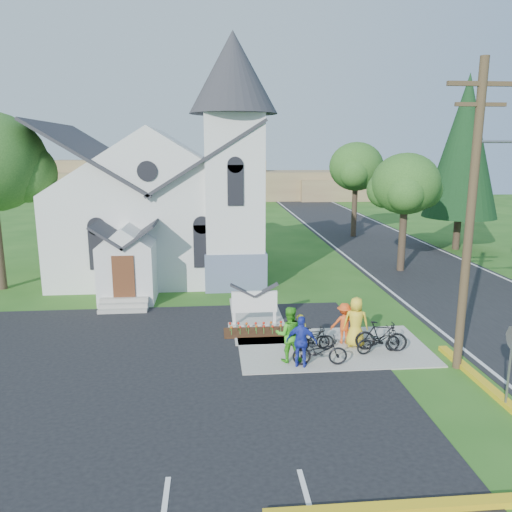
{
  "coord_description": "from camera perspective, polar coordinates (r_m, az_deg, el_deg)",
  "views": [
    {
      "loc": [
        -2.92,
        -16.59,
        7.31
      ],
      "look_at": [
        -0.97,
        5.0,
        2.6
      ],
      "focal_mm": 35.0,
      "sensor_mm": 36.0,
      "label": 1
    }
  ],
  "objects": [
    {
      "name": "cyclist_3",
      "position": [
        19.27,
        10.05,
        -7.57
      ],
      "size": [
        1.09,
        0.73,
        1.57
      ],
      "primitive_type": "imported",
      "rotation": [
        0.0,
        0.0,
        2.99
      ],
      "color": "#DE4D18",
      "rests_on": "sidewalk"
    },
    {
      "name": "bike_2",
      "position": [
        18.77,
        6.12,
        -9.26
      ],
      "size": [
        1.58,
        0.8,
        0.79
      ],
      "primitive_type": "imported",
      "rotation": [
        0.0,
        0.0,
        1.39
      ],
      "color": "black",
      "rests_on": "sidewalk"
    },
    {
      "name": "church_sign",
      "position": [
        20.83,
        -0.19,
        -5.3
      ],
      "size": [
        2.2,
        0.4,
        1.7
      ],
      "color": "#9C998D",
      "rests_on": "ground"
    },
    {
      "name": "road",
      "position": [
        34.9,
        16.69,
        -0.35
      ],
      "size": [
        8.0,
        90.0,
        0.02
      ],
      "primitive_type": "cube",
      "color": "black",
      "rests_on": "ground"
    },
    {
      "name": "tree_road_mid",
      "position": [
        42.33,
        11.37,
        9.94
      ],
      "size": [
        4.4,
        4.4,
        7.8
      ],
      "color": "#33241C",
      "rests_on": "ground"
    },
    {
      "name": "parking_lot",
      "position": [
        16.81,
        -19.26,
        -14.21
      ],
      "size": [
        20.0,
        16.0,
        0.02
      ],
      "primitive_type": "cube",
      "color": "black",
      "rests_on": "ground"
    },
    {
      "name": "sidewalk",
      "position": [
        19.09,
        8.77,
        -10.32
      ],
      "size": [
        7.0,
        4.0,
        0.05
      ],
      "primitive_type": "cube",
      "color": "#9C998D",
      "rests_on": "ground"
    },
    {
      "name": "conifer",
      "position": [
        38.95,
        22.7,
        11.44
      ],
      "size": [
        5.2,
        5.2,
        12.4
      ],
      "color": "#33241C",
      "rests_on": "ground"
    },
    {
      "name": "cyclist_0",
      "position": [
        17.86,
        5.01,
        -9.03
      ],
      "size": [
        0.63,
        0.47,
        1.58
      ],
      "primitive_type": "imported",
      "rotation": [
        0.0,
        0.0,
        2.98
      ],
      "color": "gold",
      "rests_on": "sidewalk"
    },
    {
      "name": "cyclist_2",
      "position": [
        17.06,
        5.23,
        -9.71
      ],
      "size": [
        1.13,
        0.73,
        1.78
      ],
      "primitive_type": "imported",
      "rotation": [
        0.0,
        0.0,
        2.83
      ],
      "color": "#2333B1",
      "rests_on": "sidewalk"
    },
    {
      "name": "church",
      "position": [
        29.26,
        -10.26,
        8.02
      ],
      "size": [
        12.35,
        12.0,
        13.0
      ],
      "color": "silver",
      "rests_on": "ground"
    },
    {
      "name": "tree_road_near",
      "position": [
        30.86,
        16.73,
        7.83
      ],
      "size": [
        4.0,
        4.0,
        7.05
      ],
      "color": "#33241C",
      "rests_on": "ground"
    },
    {
      "name": "bike_3",
      "position": [
        18.91,
        14.11,
        -8.88
      ],
      "size": [
        1.93,
        0.94,
        1.12
      ],
      "primitive_type": "imported",
      "rotation": [
        0.0,
        0.0,
        1.34
      ],
      "color": "black",
      "rests_on": "sidewalk"
    },
    {
      "name": "bike_0",
      "position": [
        17.4,
        7.31,
        -10.74
      ],
      "size": [
        1.91,
        0.76,
        0.98
      ],
      "primitive_type": "imported",
      "rotation": [
        0.0,
        0.0,
        1.51
      ],
      "color": "black",
      "rests_on": "sidewalk"
    },
    {
      "name": "distant_hills",
      "position": [
        73.37,
        -0.24,
        8.23
      ],
      "size": [
        61.0,
        10.0,
        5.6
      ],
      "color": "#84694A",
      "rests_on": "ground"
    },
    {
      "name": "cyclist_1",
      "position": [
        17.41,
        3.8,
        -8.9
      ],
      "size": [
        1.0,
        0.8,
        1.96
      ],
      "primitive_type": "imported",
      "rotation": [
        0.0,
        0.0,
        3.08
      ],
      "color": "green",
      "rests_on": "sidewalk"
    },
    {
      "name": "flower_bed",
      "position": [
        20.31,
        0.04,
        -8.73
      ],
      "size": [
        2.6,
        1.1,
        0.07
      ],
      "primitive_type": "cube",
      "color": "#331B0E",
      "rests_on": "ground"
    },
    {
      "name": "bike_1",
      "position": [
        18.53,
        6.68,
        -9.4
      ],
      "size": [
        1.51,
        0.5,
        0.9
      ],
      "primitive_type": "imported",
      "rotation": [
        0.0,
        0.0,
        1.62
      ],
      "color": "black",
      "rests_on": "sidewalk"
    },
    {
      "name": "bike_4",
      "position": [
        18.76,
        13.83,
        -9.39
      ],
      "size": [
        1.81,
        0.93,
        0.91
      ],
      "primitive_type": "imported",
      "rotation": [
        0.0,
        0.0,
        1.77
      ],
      "color": "black",
      "rests_on": "sidewalk"
    },
    {
      "name": "cyclist_4",
      "position": [
        19.0,
        11.34,
        -7.4
      ],
      "size": [
        1.05,
        0.82,
        1.89
      ],
      "primitive_type": "imported",
      "rotation": [
        0.0,
        0.0,
        2.88
      ],
      "color": "yellow",
      "rests_on": "sidewalk"
    },
    {
      "name": "ground",
      "position": [
        18.36,
        4.5,
        -11.24
      ],
      "size": [
        120.0,
        120.0,
        0.0
      ],
      "primitive_type": "plane",
      "color": "#265819",
      "rests_on": "ground"
    },
    {
      "name": "utility_pole",
      "position": [
        17.32,
        23.54,
        4.92
      ],
      "size": [
        3.45,
        0.28,
        10.0
      ],
      "color": "#443222",
      "rests_on": "ground"
    }
  ]
}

